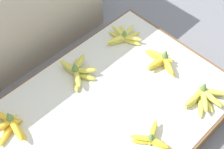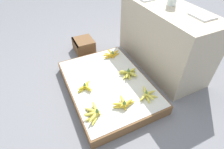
# 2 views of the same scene
# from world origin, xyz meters

# --- Properties ---
(ground_plane) EXTENTS (10.00, 10.00, 0.00)m
(ground_plane) POSITION_xyz_m (0.00, 0.00, 0.00)
(ground_plane) COLOR slate
(display_platform) EXTENTS (1.22, 0.88, 0.13)m
(display_platform) POSITION_xyz_m (0.00, 0.00, 0.06)
(display_platform) COLOR brown
(display_platform) RESTS_ON ground_plane
(back_vendor_table) EXTENTS (1.27, 0.54, 0.80)m
(back_vendor_table) POSITION_xyz_m (-0.15, 0.84, 0.40)
(back_vendor_table) COLOR tan
(back_vendor_table) RESTS_ON ground_plane
(wooden_crate) EXTENTS (0.30, 0.28, 0.19)m
(wooden_crate) POSITION_xyz_m (-0.91, 0.01, 0.09)
(wooden_crate) COLOR brown
(wooden_crate) RESTS_ON ground_plane
(banana_bunch_front_midleft) EXTENTS (0.17, 0.19, 0.09)m
(banana_bunch_front_midleft) POSITION_xyz_m (-0.00, -0.27, 0.16)
(banana_bunch_front_midleft) COLOR yellow
(banana_bunch_front_midleft) RESTS_ON display_platform
(banana_bunch_front_midright) EXTENTS (0.24, 0.17, 0.11)m
(banana_bunch_front_midright) POSITION_xyz_m (0.36, -0.31, 0.16)
(banana_bunch_front_midright) COLOR #DBCC4C
(banana_bunch_front_midright) RESTS_ON display_platform
(banana_bunch_middle_midright) EXTENTS (0.18, 0.24, 0.11)m
(banana_bunch_middle_midright) POSITION_xyz_m (0.39, -0.01, 0.16)
(banana_bunch_middle_midright) COLOR gold
(banana_bunch_middle_midright) RESTS_ON display_platform
(banana_bunch_back_left) EXTENTS (0.18, 0.25, 0.11)m
(banana_bunch_back_left) POSITION_xyz_m (-0.43, 0.25, 0.16)
(banana_bunch_back_left) COLOR gold
(banana_bunch_back_left) RESTS_ON display_platform
(banana_bunch_back_midleft) EXTENTS (0.20, 0.22, 0.11)m
(banana_bunch_back_midleft) POSITION_xyz_m (0.01, 0.26, 0.16)
(banana_bunch_back_midleft) COLOR gold
(banana_bunch_back_midleft) RESTS_ON display_platform
(banana_bunch_back_midright) EXTENTS (0.22, 0.22, 0.09)m
(banana_bunch_back_midright) POSITION_xyz_m (0.38, 0.27, 0.16)
(banana_bunch_back_midright) COLOR #DBCC4C
(banana_bunch_back_midright) RESTS_ON display_platform
(foam_tray_white) EXTENTS (0.22, 0.19, 0.02)m
(foam_tray_white) POSITION_xyz_m (0.20, 0.95, 0.81)
(foam_tray_white) COLOR white
(foam_tray_white) RESTS_ON back_vendor_table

